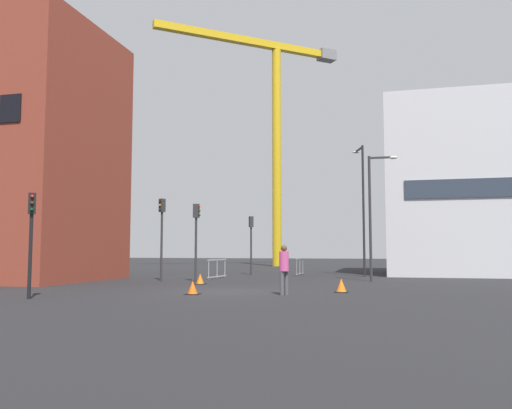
# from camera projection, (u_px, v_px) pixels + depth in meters

# --- Properties ---
(ground) EXTENTS (160.00, 160.00, 0.00)m
(ground) POSITION_uv_depth(u_px,v_px,m) (228.00, 292.00, 20.65)
(ground) COLOR black
(brick_building) EXTENTS (9.01, 8.31, 13.42)m
(brick_building) POSITION_uv_depth(u_px,v_px,m) (19.00, 155.00, 28.75)
(brick_building) COLOR brown
(brick_building) RESTS_ON ground
(office_block) EXTENTS (13.85, 9.65, 11.19)m
(office_block) POSITION_uv_depth(u_px,v_px,m) (494.00, 189.00, 34.89)
(office_block) COLOR silver
(office_block) RESTS_ON ground
(construction_crane) EXTENTS (15.87, 13.25, 22.92)m
(construction_crane) POSITION_uv_depth(u_px,v_px,m) (272.00, 112.00, 53.77)
(construction_crane) COLOR gold
(construction_crane) RESTS_ON ground
(streetlamp_tall) EXTENTS (0.78, 1.74, 8.05)m
(streetlamp_tall) POSITION_uv_depth(u_px,v_px,m) (362.00, 200.00, 32.92)
(streetlamp_tall) COLOR #232326
(streetlamp_tall) RESTS_ON ground
(streetlamp_short) EXTENTS (1.51, 0.24, 6.47)m
(streetlamp_short) POSITION_uv_depth(u_px,v_px,m) (374.00, 207.00, 27.50)
(streetlamp_short) COLOR #2D2D30
(streetlamp_short) RESTS_ON ground
(traffic_light_median) EXTENTS (0.37, 0.25, 3.94)m
(traffic_light_median) POSITION_uv_depth(u_px,v_px,m) (196.00, 229.00, 27.04)
(traffic_light_median) COLOR #2D2D30
(traffic_light_median) RESTS_ON ground
(traffic_light_crosswalk) EXTENTS (0.36, 0.38, 3.51)m
(traffic_light_crosswalk) POSITION_uv_depth(u_px,v_px,m) (31.00, 227.00, 17.74)
(traffic_light_crosswalk) COLOR black
(traffic_light_crosswalk) RESTS_ON ground
(traffic_light_corner) EXTENTS (0.32, 0.39, 4.30)m
(traffic_light_corner) POSITION_uv_depth(u_px,v_px,m) (162.00, 226.00, 28.03)
(traffic_light_corner) COLOR #2D2D30
(traffic_light_corner) RESTS_ON ground
(traffic_light_near) EXTENTS (0.35, 0.38, 3.80)m
(traffic_light_near) POSITION_uv_depth(u_px,v_px,m) (251.00, 235.00, 34.89)
(traffic_light_near) COLOR #2D2D30
(traffic_light_near) RESTS_ON ground
(pedestrian_walking) EXTENTS (0.34, 0.34, 1.79)m
(pedestrian_walking) POSITION_uv_depth(u_px,v_px,m) (284.00, 266.00, 19.18)
(pedestrian_walking) COLOR #4C4C51
(pedestrian_walking) RESTS_ON ground
(safety_barrier_left_run) EXTENTS (0.15, 2.14, 1.08)m
(safety_barrier_left_run) POSITION_uv_depth(u_px,v_px,m) (300.00, 266.00, 33.78)
(safety_barrier_left_run) COLOR gray
(safety_barrier_left_run) RESTS_ON ground
(safety_barrier_rear) EXTENTS (0.32, 2.46, 1.08)m
(safety_barrier_rear) POSITION_uv_depth(u_px,v_px,m) (217.00, 268.00, 30.23)
(safety_barrier_rear) COLOR #B2B5BA
(safety_barrier_rear) RESTS_ON ground
(traffic_cone_by_barrier) EXTENTS (0.50, 0.50, 0.50)m
(traffic_cone_by_barrier) POSITION_uv_depth(u_px,v_px,m) (200.00, 279.00, 25.09)
(traffic_cone_by_barrier) COLOR black
(traffic_cone_by_barrier) RESTS_ON ground
(traffic_cone_orange) EXTENTS (0.49, 0.49, 0.50)m
(traffic_cone_orange) POSITION_uv_depth(u_px,v_px,m) (193.00, 288.00, 19.33)
(traffic_cone_orange) COLOR black
(traffic_cone_orange) RESTS_ON ground
(traffic_cone_on_verge) EXTENTS (0.52, 0.52, 0.53)m
(traffic_cone_on_verge) POSITION_uv_depth(u_px,v_px,m) (341.00, 286.00, 20.27)
(traffic_cone_on_verge) COLOR black
(traffic_cone_on_verge) RESTS_ON ground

